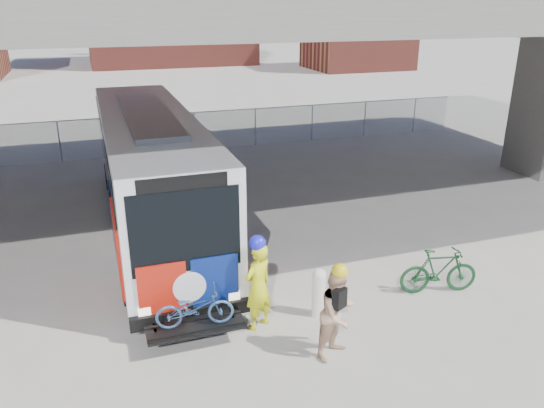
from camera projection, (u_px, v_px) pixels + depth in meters
name	position (u px, v px, depth m)	size (l,w,h in m)	color
ground	(246.00, 262.00, 14.44)	(160.00, 160.00, 0.00)	#9E9991
bus	(150.00, 162.00, 16.00)	(2.67, 12.91, 3.69)	silver
overpass	(204.00, 5.00, 15.65)	(40.00, 16.00, 7.95)	#605E59
chainlink_fence	(173.00, 122.00, 24.55)	(30.00, 0.06, 30.00)	gray
brick_buildings	(128.00, 15.00, 55.55)	(54.00, 22.00, 12.00)	brown
bollard	(319.00, 291.00, 11.78)	(0.30, 0.30, 1.16)	white
cyclist_hivis	(258.00, 284.00, 11.20)	(0.86, 0.76, 2.17)	yellow
cyclist_tan	(338.00, 313.00, 10.34)	(1.11, 1.03, 2.02)	tan
bike_parked	(439.00, 271.00, 12.75)	(0.54, 1.91, 1.15)	#14401F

